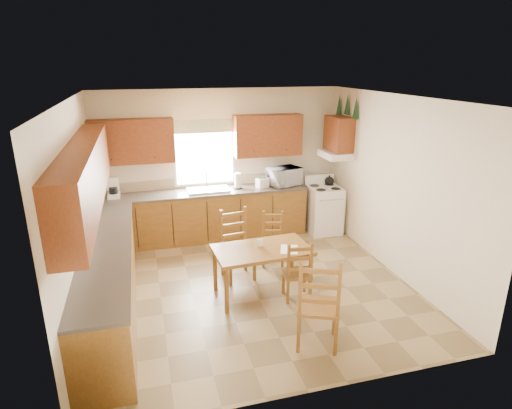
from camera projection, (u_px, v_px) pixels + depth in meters
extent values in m
plane|color=#8F7950|center=(252.00, 285.00, 6.33)|extent=(4.50, 4.50, 0.00)
plane|color=brown|center=(251.00, 98.00, 5.47)|extent=(4.50, 4.50, 0.00)
plane|color=beige|center=(77.00, 213.00, 5.33)|extent=(4.50, 4.50, 0.00)
plane|color=beige|center=(395.00, 186.00, 6.46)|extent=(4.50, 4.50, 0.00)
plane|color=beige|center=(221.00, 163.00, 7.96)|extent=(4.50, 4.50, 0.00)
plane|color=beige|center=(315.00, 272.00, 3.84)|extent=(4.50, 4.50, 0.00)
cube|color=brown|center=(205.00, 216.00, 7.88)|extent=(3.75, 0.60, 0.88)
cube|color=brown|center=(110.00, 280.00, 5.56)|extent=(0.60, 3.60, 0.88)
cube|color=#4C443C|center=(204.00, 192.00, 7.73)|extent=(3.75, 0.63, 0.04)
cube|color=#4C443C|center=(106.00, 248.00, 5.42)|extent=(0.63, 3.60, 0.04)
cube|color=tan|center=(201.00, 182.00, 7.96)|extent=(3.75, 0.01, 0.18)
cube|color=brown|center=(132.00, 141.00, 7.26)|extent=(1.41, 0.33, 0.75)
cube|color=brown|center=(268.00, 135.00, 7.86)|extent=(1.25, 0.33, 0.75)
cube|color=brown|center=(85.00, 176.00, 5.08)|extent=(0.33, 3.60, 0.75)
cube|color=brown|center=(339.00, 134.00, 7.75)|extent=(0.33, 0.62, 0.62)
cube|color=white|center=(335.00, 154.00, 7.86)|extent=(0.44, 0.62, 0.12)
cube|color=white|center=(204.00, 154.00, 7.79)|extent=(1.13, 0.02, 1.18)
cube|color=white|center=(204.00, 154.00, 7.79)|extent=(1.05, 0.01, 1.10)
cube|color=#567A49|center=(204.00, 126.00, 7.60)|extent=(1.19, 0.01, 0.24)
cube|color=silver|center=(208.00, 190.00, 7.74)|extent=(0.75, 0.45, 0.04)
cone|color=#1A4528|center=(356.00, 108.00, 7.34)|extent=(0.22, 0.22, 0.36)
cone|color=#1A4528|center=(347.00, 104.00, 7.62)|extent=(0.22, 0.22, 0.36)
cone|color=#1A4528|center=(339.00, 105.00, 7.93)|extent=(0.22, 0.22, 0.36)
cube|color=white|center=(324.00, 210.00, 8.20)|extent=(0.61, 0.63, 0.87)
cube|color=white|center=(113.00, 188.00, 7.30)|extent=(0.29, 0.32, 0.36)
cylinder|color=white|center=(238.00, 181.00, 7.84)|extent=(0.16, 0.16, 0.29)
cube|color=white|center=(262.00, 183.00, 7.93)|extent=(0.25, 0.21, 0.18)
imported|color=white|center=(284.00, 176.00, 8.05)|extent=(0.66, 0.56, 0.33)
cube|color=brown|center=(262.00, 271.00, 5.98)|extent=(1.36, 0.83, 0.70)
cube|color=brown|center=(318.00, 301.00, 4.85)|extent=(0.61, 0.60, 1.13)
cube|color=brown|center=(297.00, 269.00, 5.86)|extent=(0.41, 0.39, 0.87)
cube|color=brown|center=(238.00, 246.00, 6.39)|extent=(0.50, 0.48, 1.05)
cube|color=brown|center=(273.00, 240.00, 6.86)|extent=(0.44, 0.43, 0.86)
cube|color=white|center=(289.00, 249.00, 5.84)|extent=(0.32, 0.37, 0.00)
cube|color=white|center=(260.00, 243.00, 5.91)|extent=(0.09, 0.05, 0.11)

